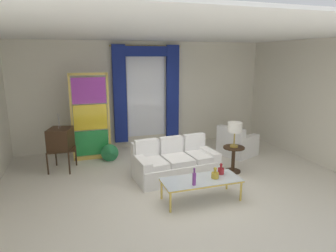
{
  "coord_description": "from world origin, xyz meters",
  "views": [
    {
      "loc": [
        -2.02,
        -5.32,
        2.59
      ],
      "look_at": [
        0.01,
        0.9,
        1.05
      ],
      "focal_mm": 31.78,
      "sensor_mm": 36.0,
      "label": 1
    }
  ],
  "objects": [
    {
      "name": "ground_plane",
      "position": [
        0.0,
        0.0,
        0.0
      ],
      "size": [
        16.0,
        16.0,
        0.0
      ],
      "primitive_type": "plane",
      "color": "silver"
    },
    {
      "name": "wall_rear",
      "position": [
        0.0,
        3.06,
        1.5
      ],
      "size": [
        8.0,
        0.12,
        3.0
      ],
      "primitive_type": "cube",
      "color": "silver",
      "rests_on": "ground"
    },
    {
      "name": "wall_right",
      "position": [
        3.66,
        0.6,
        1.5
      ],
      "size": [
        0.12,
        7.0,
        3.0
      ],
      "primitive_type": "cube",
      "color": "silver",
      "rests_on": "ground"
    },
    {
      "name": "ceiling_slab",
      "position": [
        0.0,
        0.8,
        3.02
      ],
      "size": [
        8.0,
        7.6,
        0.04
      ],
      "primitive_type": "cube",
      "color": "white"
    },
    {
      "name": "curtained_window",
      "position": [
        0.02,
        2.89,
        1.74
      ],
      "size": [
        2.0,
        0.17,
        2.7
      ],
      "color": "white",
      "rests_on": "ground"
    },
    {
      "name": "couch_white_long",
      "position": [
        0.02,
        0.49,
        0.3
      ],
      "size": [
        1.83,
        1.07,
        0.86
      ],
      "color": "white",
      "rests_on": "ground"
    },
    {
      "name": "coffee_table",
      "position": [
        0.12,
        -0.71,
        0.38
      ],
      "size": [
        1.44,
        0.6,
        0.41
      ],
      "color": "silver",
      "rests_on": "ground"
    },
    {
      "name": "bottle_blue_decanter",
      "position": [
        0.57,
        -0.6,
        0.48
      ],
      "size": [
        0.12,
        0.12,
        0.21
      ],
      "color": "maroon",
      "rests_on": "coffee_table"
    },
    {
      "name": "bottle_crystal_tall",
      "position": [
        -0.11,
        -0.91,
        0.54
      ],
      "size": [
        0.06,
        0.06,
        0.32
      ],
      "color": "#753384",
      "rests_on": "coffee_table"
    },
    {
      "name": "bottle_amber_squat",
      "position": [
        0.38,
        -0.75,
        0.48
      ],
      "size": [
        0.14,
        0.14,
        0.21
      ],
      "color": "gold",
      "rests_on": "coffee_table"
    },
    {
      "name": "vintage_tv",
      "position": [
        -2.33,
        1.66,
        0.73
      ],
      "size": [
        0.65,
        0.71,
        1.35
      ],
      "color": "#382314",
      "rests_on": "ground"
    },
    {
      "name": "armchair_white",
      "position": [
        2.07,
        1.34,
        0.29
      ],
      "size": [
        1.06,
        1.05,
        0.8
      ],
      "color": "white",
      "rests_on": "ground"
    },
    {
      "name": "stained_glass_divider",
      "position": [
        -1.61,
        2.2,
        1.06
      ],
      "size": [
        0.95,
        0.05,
        2.2
      ],
      "color": "gold",
      "rests_on": "ground"
    },
    {
      "name": "peacock_figurine",
      "position": [
        -1.2,
        1.84,
        0.22
      ],
      "size": [
        0.44,
        0.6,
        0.5
      ],
      "color": "beige",
      "rests_on": "ground"
    },
    {
      "name": "round_side_table",
      "position": [
        1.38,
        0.32,
        0.36
      ],
      "size": [
        0.48,
        0.48,
        0.59
      ],
      "color": "#382314",
      "rests_on": "ground"
    },
    {
      "name": "table_lamp_brass",
      "position": [
        1.38,
        0.32,
        1.03
      ],
      "size": [
        0.32,
        0.32,
        0.57
      ],
      "color": "#B29338",
      "rests_on": "round_side_table"
    }
  ]
}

